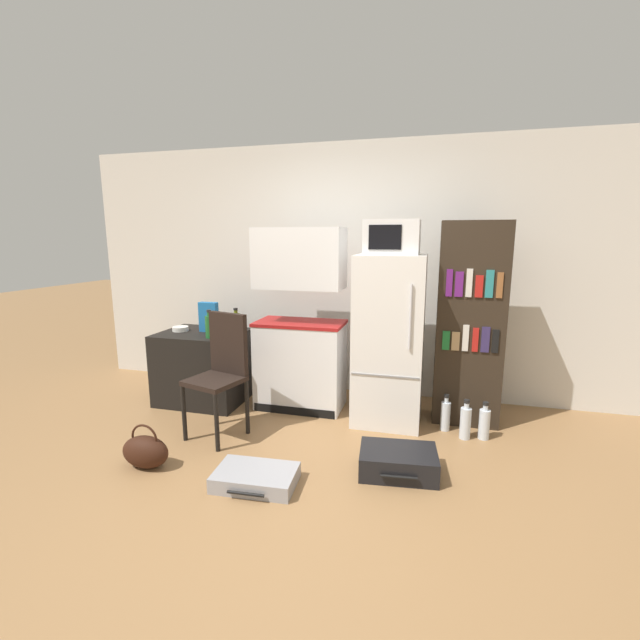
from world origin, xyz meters
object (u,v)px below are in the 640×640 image
object	(u,v)px
bookshelf	(470,325)
handbag	(145,451)
refrigerator	(389,339)
water_bottle_front	(465,422)
cereal_box	(209,317)
water_bottle_middle	(445,415)
suitcase_large_flat	(256,478)
side_table	(204,367)
microwave	(392,237)
suitcase_small_flat	(398,462)
bottle_olive_oil	(236,323)
kitchen_hutch	(300,328)
bowl	(180,329)
water_bottle_back	(484,423)
bottle_green_tall	(210,326)
chair	(222,364)
bottle_ketchup_red	(205,322)

from	to	relation	value
bookshelf	handbag	bearing A→B (deg)	-147.40
refrigerator	water_bottle_front	bearing A→B (deg)	-19.68
cereal_box	water_bottle_middle	distance (m)	2.45
water_bottle_middle	suitcase_large_flat	bearing A→B (deg)	-136.11
side_table	water_bottle_middle	bearing A→B (deg)	-2.31
microwave	suitcase_large_flat	size ratio (longest dim) A/B	0.81
suitcase_small_flat	suitcase_large_flat	bearing A→B (deg)	-162.51
bottle_olive_oil	suitcase_large_flat	world-z (taller)	bottle_olive_oil
kitchen_hutch	bowl	size ratio (longest dim) A/B	10.89
bowl	water_bottle_back	distance (m)	3.01
suitcase_large_flat	water_bottle_back	distance (m)	1.94
microwave	bottle_green_tall	bearing A→B (deg)	-172.63
kitchen_hutch	water_bottle_back	bearing A→B (deg)	-9.61
bottle_olive_oil	water_bottle_back	size ratio (longest dim) A/B	0.78
side_table	cereal_box	size ratio (longest dim) A/B	2.78
suitcase_small_flat	water_bottle_front	bearing A→B (deg)	48.21
bookshelf	refrigerator	bearing A→B (deg)	-167.92
kitchen_hutch	bottle_olive_oil	size ratio (longest dim) A/B	6.91
handbag	water_bottle_front	distance (m)	2.53
bowl	water_bottle_back	world-z (taller)	bowl
chair	suitcase_small_flat	world-z (taller)	chair
bottle_ketchup_red	chair	size ratio (longest dim) A/B	0.16
bowl	cereal_box	xyz separation A→B (m)	(0.30, 0.04, 0.13)
side_table	water_bottle_middle	world-z (taller)	side_table
bottle_ketchup_red	water_bottle_middle	size ratio (longest dim) A/B	0.52
chair	water_bottle_middle	world-z (taller)	chair
side_table	bottle_ketchup_red	distance (m)	0.47
kitchen_hutch	bottle_olive_oil	bearing A→B (deg)	-175.79
kitchen_hutch	refrigerator	world-z (taller)	kitchen_hutch
side_table	suitcase_small_flat	world-z (taller)	side_table
side_table	bottle_ketchup_red	xyz separation A→B (m)	(-0.06, 0.18, 0.43)
bottle_ketchup_red	chair	world-z (taller)	chair
bookshelf	suitcase_large_flat	world-z (taller)	bookshelf
side_table	bottle_ketchup_red	bearing A→B (deg)	110.30
bookshelf	bottle_olive_oil	size ratio (longest dim) A/B	7.11
bottle_green_tall	water_bottle_front	xyz separation A→B (m)	(2.35, -0.02, -0.69)
water_bottle_front	bottle_ketchup_red	bearing A→B (deg)	171.40
side_table	suitcase_small_flat	bearing A→B (deg)	-23.89
refrigerator	suitcase_small_flat	xyz separation A→B (m)	(0.18, -0.93, -0.67)
bookshelf	bottle_ketchup_red	distance (m)	2.63
bottle_olive_oil	water_bottle_middle	distance (m)	2.16
microwave	suitcase_large_flat	world-z (taller)	microwave
bottle_ketchup_red	bottle_olive_oil	distance (m)	0.44
suitcase_small_flat	water_bottle_middle	bearing A→B (deg)	61.33
bottle_olive_oil	suitcase_large_flat	distance (m)	1.75
bowl	water_bottle_back	size ratio (longest dim) A/B	0.50
bookshelf	cereal_box	world-z (taller)	bookshelf
refrigerator	cereal_box	world-z (taller)	refrigerator
refrigerator	water_bottle_back	distance (m)	1.05
chair	suitcase_large_flat	distance (m)	1.05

